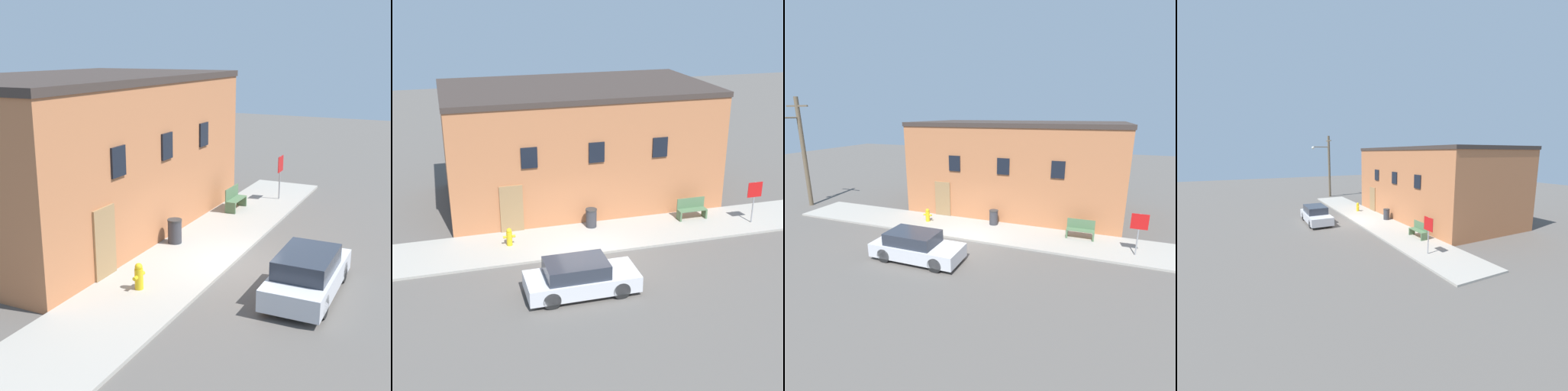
# 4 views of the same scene
# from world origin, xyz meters

# --- Properties ---
(ground_plane) EXTENTS (80.00, 80.00, 0.00)m
(ground_plane) POSITION_xyz_m (0.00, 0.00, 0.00)
(ground_plane) COLOR #56514C
(sidewalk) EXTENTS (22.05, 2.98, 0.10)m
(sidewalk) POSITION_xyz_m (0.00, 1.49, 0.05)
(sidewalk) COLOR #9E998E
(sidewalk) RESTS_ON ground
(brick_building) EXTENTS (12.74, 7.23, 5.67)m
(brick_building) POSITION_xyz_m (1.15, 6.53, 2.84)
(brick_building) COLOR #B26B42
(brick_building) RESTS_ON ground
(fire_hydrant) EXTENTS (0.50, 0.24, 0.76)m
(fire_hydrant) POSITION_xyz_m (-2.97, 1.62, 0.48)
(fire_hydrant) COLOR gold
(fire_hydrant) RESTS_ON sidewalk
(stop_sign) EXTENTS (0.69, 0.06, 1.93)m
(stop_sign) POSITION_xyz_m (7.88, 0.98, 1.45)
(stop_sign) COLOR gray
(stop_sign) RESTS_ON sidewalk
(bench) EXTENTS (1.34, 0.44, 0.95)m
(bench) POSITION_xyz_m (5.47, 2.15, 0.54)
(bench) COLOR #4C6B47
(bench) RESTS_ON sidewalk
(trash_bin) EXTENTS (0.50, 0.50, 0.84)m
(trash_bin) POSITION_xyz_m (0.78, 2.49, 0.52)
(trash_bin) COLOR #333338
(trash_bin) RESTS_ON sidewalk
(utility_pole) EXTENTS (1.80, 2.16, 7.23)m
(utility_pole) POSITION_xyz_m (-12.41, 1.78, 3.90)
(utility_pole) COLOR brown
(utility_pole) RESTS_ON ground
(parked_car) EXTENTS (3.96, 1.60, 1.26)m
(parked_car) POSITION_xyz_m (-1.07, -2.59, 0.61)
(parked_car) COLOR black
(parked_car) RESTS_ON ground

